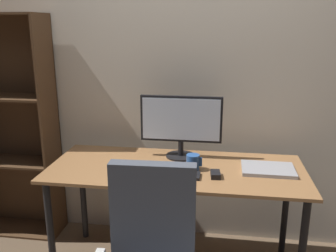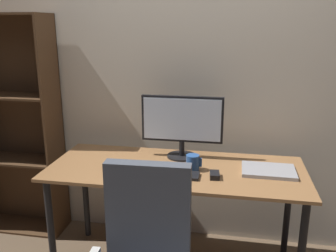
{
  "view_description": "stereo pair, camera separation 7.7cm",
  "coord_description": "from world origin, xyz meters",
  "px_view_note": "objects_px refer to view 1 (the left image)",
  "views": [
    {
      "loc": [
        0.26,
        -2.12,
        1.61
      ],
      "look_at": [
        -0.05,
        0.0,
        1.01
      ],
      "focal_mm": 38.63,
      "sensor_mm": 36.0,
      "label": 1
    },
    {
      "loc": [
        0.33,
        -2.11,
        1.61
      ],
      "look_at": [
        -0.05,
        0.0,
        1.01
      ],
      "focal_mm": 38.63,
      "sensor_mm": 36.0,
      "label": 2
    }
  ],
  "objects_px": {
    "desk": "(176,180)",
    "coffee_mug": "(193,162)",
    "keyboard": "(176,175)",
    "mouse": "(215,174)",
    "bookshelf": "(8,129)",
    "monitor": "(181,123)",
    "laptop": "(268,169)"
  },
  "relations": [
    {
      "from": "desk",
      "to": "coffee_mug",
      "type": "distance_m",
      "value": 0.17
    },
    {
      "from": "keyboard",
      "to": "mouse",
      "type": "distance_m",
      "value": 0.24
    },
    {
      "from": "coffee_mug",
      "to": "bookshelf",
      "type": "distance_m",
      "value": 1.5
    },
    {
      "from": "desk",
      "to": "coffee_mug",
      "type": "xyz_separation_m",
      "value": [
        0.11,
        -0.02,
        0.13
      ]
    },
    {
      "from": "keyboard",
      "to": "coffee_mug",
      "type": "bearing_deg",
      "value": 50.82
    },
    {
      "from": "monitor",
      "to": "keyboard",
      "type": "height_order",
      "value": "monitor"
    },
    {
      "from": "mouse",
      "to": "bookshelf",
      "type": "height_order",
      "value": "bookshelf"
    },
    {
      "from": "desk",
      "to": "keyboard",
      "type": "distance_m",
      "value": 0.17
    },
    {
      "from": "mouse",
      "to": "laptop",
      "type": "xyz_separation_m",
      "value": [
        0.32,
        0.14,
        -0.01
      ]
    },
    {
      "from": "keyboard",
      "to": "mouse",
      "type": "xyz_separation_m",
      "value": [
        0.24,
        0.02,
        0.01
      ]
    },
    {
      "from": "mouse",
      "to": "monitor",
      "type": "bearing_deg",
      "value": 122.73
    },
    {
      "from": "monitor",
      "to": "keyboard",
      "type": "distance_m",
      "value": 0.4
    },
    {
      "from": "mouse",
      "to": "bookshelf",
      "type": "distance_m",
      "value": 1.66
    },
    {
      "from": "coffee_mug",
      "to": "desk",
      "type": "bearing_deg",
      "value": 167.83
    },
    {
      "from": "mouse",
      "to": "laptop",
      "type": "distance_m",
      "value": 0.35
    },
    {
      "from": "monitor",
      "to": "keyboard",
      "type": "relative_size",
      "value": 1.88
    },
    {
      "from": "bookshelf",
      "to": "keyboard",
      "type": "bearing_deg",
      "value": -19.19
    },
    {
      "from": "bookshelf",
      "to": "mouse",
      "type": "bearing_deg",
      "value": -15.86
    },
    {
      "from": "monitor",
      "to": "mouse",
      "type": "relative_size",
      "value": 5.68
    },
    {
      "from": "monitor",
      "to": "laptop",
      "type": "xyz_separation_m",
      "value": [
        0.56,
        -0.17,
        -0.23
      ]
    },
    {
      "from": "desk",
      "to": "mouse",
      "type": "relative_size",
      "value": 16.83
    },
    {
      "from": "keyboard",
      "to": "bookshelf",
      "type": "xyz_separation_m",
      "value": [
        -1.36,
        0.47,
        0.09
      ]
    },
    {
      "from": "mouse",
      "to": "laptop",
      "type": "relative_size",
      "value": 0.3
    },
    {
      "from": "bookshelf",
      "to": "desk",
      "type": "bearing_deg",
      "value": -14.0
    },
    {
      "from": "keyboard",
      "to": "monitor",
      "type": "bearing_deg",
      "value": 91.31
    },
    {
      "from": "mouse",
      "to": "desk",
      "type": "bearing_deg",
      "value": 149.51
    },
    {
      "from": "monitor",
      "to": "coffee_mug",
      "type": "relative_size",
      "value": 5.55
    },
    {
      "from": "monitor",
      "to": "bookshelf",
      "type": "bearing_deg",
      "value": 173.92
    },
    {
      "from": "keyboard",
      "to": "laptop",
      "type": "distance_m",
      "value": 0.58
    },
    {
      "from": "coffee_mug",
      "to": "bookshelf",
      "type": "relative_size",
      "value": 0.06
    },
    {
      "from": "bookshelf",
      "to": "laptop",
      "type": "bearing_deg",
      "value": -9.27
    },
    {
      "from": "monitor",
      "to": "coffee_mug",
      "type": "distance_m",
      "value": 0.31
    }
  ]
}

